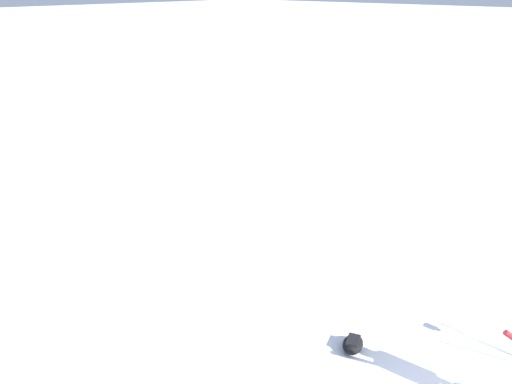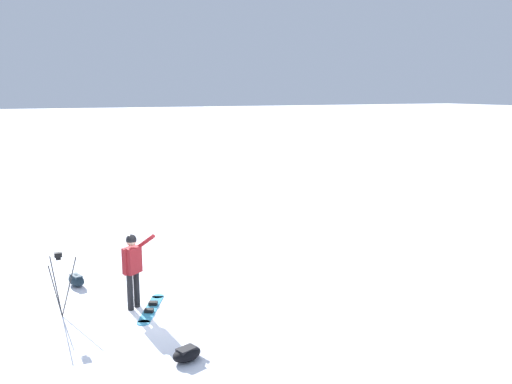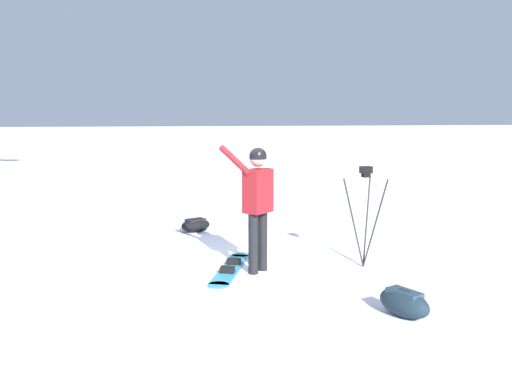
{
  "view_description": "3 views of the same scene",
  "coord_description": "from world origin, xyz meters",
  "px_view_note": "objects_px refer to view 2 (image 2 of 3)",
  "views": [
    {
      "loc": [
        -2.21,
        7.3,
        6.69
      ],
      "look_at": [
        2.81,
        1.87,
        3.73
      ],
      "focal_mm": 37.11,
      "sensor_mm": 36.0,
      "label": 1
    },
    {
      "loc": [
        11.39,
        -2.93,
        5.03
      ],
      "look_at": [
        2.09,
        1.28,
        3.12
      ],
      "focal_mm": 38.41,
      "sensor_mm": 36.0,
      "label": 2
    },
    {
      "loc": [
        -7.73,
        1.58,
        2.17
      ],
      "look_at": [
        -0.3,
        -0.66,
        1.09
      ],
      "focal_mm": 36.63,
      "sensor_mm": 36.0,
      "label": 3
    }
  ],
  "objects_px": {
    "snowboard": "(151,308)",
    "gear_bag_small": "(76,280)",
    "snowboarder": "(132,263)",
    "camera_tripod": "(59,272)",
    "gear_bag_large": "(187,354)"
  },
  "relations": [
    {
      "from": "snowboard",
      "to": "gear_bag_small",
      "type": "xyz_separation_m",
      "value": [
        -2.33,
        -1.4,
        0.14
      ]
    },
    {
      "from": "snowboarder",
      "to": "camera_tripod",
      "type": "bearing_deg",
      "value": -97.63
    },
    {
      "from": "camera_tripod",
      "to": "gear_bag_small",
      "type": "height_order",
      "value": "camera_tripod"
    },
    {
      "from": "snowboard",
      "to": "gear_bag_small",
      "type": "bearing_deg",
      "value": -149.07
    },
    {
      "from": "snowboard",
      "to": "camera_tripod",
      "type": "bearing_deg",
      "value": -102.68
    },
    {
      "from": "gear_bag_large",
      "to": "gear_bag_small",
      "type": "distance_m",
      "value": 5.22
    },
    {
      "from": "snowboarder",
      "to": "camera_tripod",
      "type": "relative_size",
      "value": 1.21
    },
    {
      "from": "snowboard",
      "to": "gear_bag_large",
      "type": "xyz_separation_m",
      "value": [
        2.7,
        0.03,
        0.11
      ]
    },
    {
      "from": "snowboarder",
      "to": "snowboard",
      "type": "xyz_separation_m",
      "value": [
        0.22,
        0.34,
        -1.08
      ]
    },
    {
      "from": "snowboarder",
      "to": "camera_tripod",
      "type": "xyz_separation_m",
      "value": [
        -0.21,
        -1.58,
        -0.04
      ]
    },
    {
      "from": "snowboarder",
      "to": "snowboard",
      "type": "height_order",
      "value": "snowboarder"
    },
    {
      "from": "snowboarder",
      "to": "gear_bag_large",
      "type": "height_order",
      "value": "snowboarder"
    },
    {
      "from": "camera_tripod",
      "to": "gear_bag_small",
      "type": "distance_m",
      "value": 2.16
    },
    {
      "from": "snowboarder",
      "to": "gear_bag_large",
      "type": "xyz_separation_m",
      "value": [
        2.92,
        0.37,
        -0.96
      ]
    },
    {
      "from": "gear_bag_small",
      "to": "snowboard",
      "type": "bearing_deg",
      "value": 30.93
    }
  ]
}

